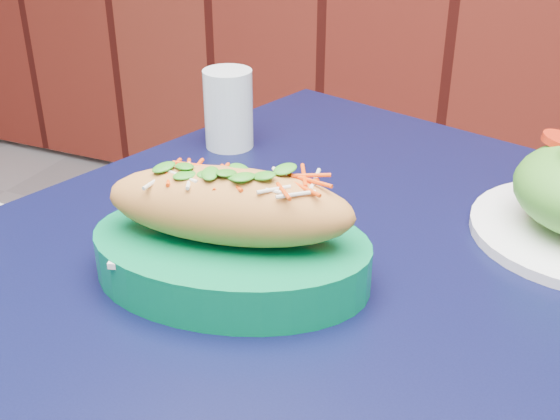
% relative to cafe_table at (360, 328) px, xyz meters
% --- Properties ---
extents(cafe_table, '(0.99, 0.99, 0.75)m').
position_rel_cafe_table_xyz_m(cafe_table, '(0.00, 0.00, 0.00)').
color(cafe_table, black).
rests_on(cafe_table, ground).
extents(banh_mi_basket, '(0.30, 0.23, 0.13)m').
position_rel_cafe_table_xyz_m(banh_mi_basket, '(-0.11, -0.09, 0.14)').
color(banh_mi_basket, '#047442').
rests_on(banh_mi_basket, cafe_table).
extents(water_glass, '(0.07, 0.07, 0.11)m').
position_rel_cafe_table_xyz_m(water_glass, '(-0.27, 0.21, 0.14)').
color(water_glass, silver).
rests_on(water_glass, cafe_table).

